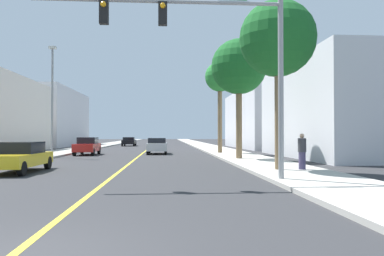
{
  "coord_description": "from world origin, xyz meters",
  "views": [
    {
      "loc": [
        2.24,
        -5.12,
        1.76
      ],
      "look_at": [
        3.97,
        19.77,
        2.21
      ],
      "focal_mm": 34.51,
      "sensor_mm": 36.0,
      "label": 1
    }
  ],
  "objects_px": {
    "car_silver": "(157,145)",
    "car_black": "(129,141)",
    "car_red": "(87,146)",
    "street_lamp": "(52,95)",
    "pedestrian": "(302,152)",
    "palm_mid": "(239,68)",
    "palm_far": "(220,79)",
    "car_yellow": "(19,157)",
    "palm_near": "(278,39)",
    "traffic_signal_mast": "(210,42)"
  },
  "relations": [
    {
      "from": "car_silver",
      "to": "car_black",
      "type": "height_order",
      "value": "car_silver"
    },
    {
      "from": "car_red",
      "to": "car_silver",
      "type": "height_order",
      "value": "car_red"
    },
    {
      "from": "street_lamp",
      "to": "pedestrian",
      "type": "xyz_separation_m",
      "value": [
        15.06,
        -12.32,
        -3.82
      ]
    },
    {
      "from": "palm_mid",
      "to": "palm_far",
      "type": "relative_size",
      "value": 1.0
    },
    {
      "from": "car_yellow",
      "to": "palm_far",
      "type": "bearing_deg",
      "value": -127.76
    },
    {
      "from": "palm_near",
      "to": "car_red",
      "type": "relative_size",
      "value": 1.94
    },
    {
      "from": "street_lamp",
      "to": "palm_near",
      "type": "bearing_deg",
      "value": -41.16
    },
    {
      "from": "street_lamp",
      "to": "car_yellow",
      "type": "height_order",
      "value": "street_lamp"
    },
    {
      "from": "car_black",
      "to": "car_yellow",
      "type": "distance_m",
      "value": 39.41
    },
    {
      "from": "palm_mid",
      "to": "car_silver",
      "type": "distance_m",
      "value": 11.93
    },
    {
      "from": "traffic_signal_mast",
      "to": "car_yellow",
      "type": "relative_size",
      "value": 2.03
    },
    {
      "from": "car_red",
      "to": "palm_mid",
      "type": "bearing_deg",
      "value": 145.79
    },
    {
      "from": "street_lamp",
      "to": "car_red",
      "type": "bearing_deg",
      "value": 61.37
    },
    {
      "from": "car_red",
      "to": "palm_near",
      "type": "bearing_deg",
      "value": 126.63
    },
    {
      "from": "street_lamp",
      "to": "car_yellow",
      "type": "bearing_deg",
      "value": -80.4
    },
    {
      "from": "palm_mid",
      "to": "car_black",
      "type": "distance_m",
      "value": 34.62
    },
    {
      "from": "street_lamp",
      "to": "car_yellow",
      "type": "xyz_separation_m",
      "value": [
        1.89,
        -11.18,
        -4.07
      ]
    },
    {
      "from": "traffic_signal_mast",
      "to": "palm_far",
      "type": "relative_size",
      "value": 1.12
    },
    {
      "from": "car_black",
      "to": "car_yellow",
      "type": "relative_size",
      "value": 1.01
    },
    {
      "from": "palm_mid",
      "to": "street_lamp",
      "type": "bearing_deg",
      "value": 162.82
    },
    {
      "from": "traffic_signal_mast",
      "to": "pedestrian",
      "type": "relative_size",
      "value": 5.47
    },
    {
      "from": "street_lamp",
      "to": "car_yellow",
      "type": "distance_m",
      "value": 12.05
    },
    {
      "from": "traffic_signal_mast",
      "to": "street_lamp",
      "type": "height_order",
      "value": "street_lamp"
    },
    {
      "from": "car_red",
      "to": "car_black",
      "type": "relative_size",
      "value": 0.9
    },
    {
      "from": "traffic_signal_mast",
      "to": "palm_mid",
      "type": "height_order",
      "value": "palm_mid"
    },
    {
      "from": "palm_mid",
      "to": "car_red",
      "type": "bearing_deg",
      "value": 146.51
    },
    {
      "from": "palm_far",
      "to": "pedestrian",
      "type": "xyz_separation_m",
      "value": [
        1.49,
        -16.05,
        -5.81
      ]
    },
    {
      "from": "palm_near",
      "to": "car_red",
      "type": "distance_m",
      "value": 20.55
    },
    {
      "from": "street_lamp",
      "to": "car_black",
      "type": "distance_m",
      "value": 28.67
    },
    {
      "from": "street_lamp",
      "to": "car_silver",
      "type": "xyz_separation_m",
      "value": [
        7.94,
        4.6,
        -4.03
      ]
    },
    {
      "from": "traffic_signal_mast",
      "to": "palm_far",
      "type": "bearing_deg",
      "value": 80.6
    },
    {
      "from": "car_yellow",
      "to": "pedestrian",
      "type": "distance_m",
      "value": 13.21
    },
    {
      "from": "car_red",
      "to": "traffic_signal_mast",
      "type": "bearing_deg",
      "value": 112.87
    },
    {
      "from": "car_silver",
      "to": "palm_near",
      "type": "bearing_deg",
      "value": -70.27
    },
    {
      "from": "car_red",
      "to": "pedestrian",
      "type": "bearing_deg",
      "value": 128.85
    },
    {
      "from": "traffic_signal_mast",
      "to": "palm_near",
      "type": "bearing_deg",
      "value": 44.19
    },
    {
      "from": "car_black",
      "to": "car_yellow",
      "type": "xyz_separation_m",
      "value": [
        -1.16,
        -39.4,
        0.01
      ]
    },
    {
      "from": "traffic_signal_mast",
      "to": "palm_far",
      "type": "xyz_separation_m",
      "value": [
        3.22,
        19.44,
        1.66
      ]
    },
    {
      "from": "street_lamp",
      "to": "car_yellow",
      "type": "relative_size",
      "value": 1.88
    },
    {
      "from": "pedestrian",
      "to": "car_yellow",
      "type": "bearing_deg",
      "value": 62.53
    },
    {
      "from": "palm_mid",
      "to": "palm_far",
      "type": "distance_m",
      "value": 7.98
    },
    {
      "from": "palm_near",
      "to": "car_red",
      "type": "xyz_separation_m",
      "value": [
        -12.02,
        15.75,
        -5.43
      ]
    },
    {
      "from": "palm_mid",
      "to": "car_silver",
      "type": "height_order",
      "value": "palm_mid"
    },
    {
      "from": "car_yellow",
      "to": "car_red",
      "type": "bearing_deg",
      "value": -89.87
    },
    {
      "from": "car_red",
      "to": "car_yellow",
      "type": "relative_size",
      "value": 0.91
    },
    {
      "from": "palm_far",
      "to": "palm_mid",
      "type": "bearing_deg",
      "value": -88.96
    },
    {
      "from": "palm_far",
      "to": "car_black",
      "type": "bearing_deg",
      "value": 113.24
    },
    {
      "from": "palm_near",
      "to": "car_yellow",
      "type": "height_order",
      "value": "palm_near"
    },
    {
      "from": "street_lamp",
      "to": "car_black",
      "type": "height_order",
      "value": "street_lamp"
    },
    {
      "from": "car_yellow",
      "to": "pedestrian",
      "type": "height_order",
      "value": "pedestrian"
    }
  ]
}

